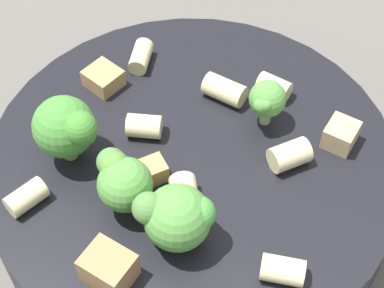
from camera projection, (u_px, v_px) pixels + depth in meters
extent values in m
plane|color=#5B5651|center=(192.00, 189.00, 0.45)|extent=(2.00, 2.00, 0.00)
cylinder|color=black|center=(192.00, 172.00, 0.43)|extent=(0.27, 0.27, 0.04)
cylinder|color=silver|center=(192.00, 156.00, 0.42)|extent=(0.24, 0.24, 0.01)
torus|color=black|center=(192.00, 156.00, 0.42)|extent=(0.26, 0.26, 0.00)
cylinder|color=#9EC175|center=(265.00, 114.00, 0.43)|extent=(0.01, 0.01, 0.01)
sphere|color=#569942|center=(268.00, 99.00, 0.42)|extent=(0.02, 0.02, 0.02)
sphere|color=#4B8F3A|center=(274.00, 90.00, 0.42)|extent=(0.01, 0.01, 0.01)
sphere|color=#538F45|center=(261.00, 106.00, 0.41)|extent=(0.01, 0.01, 0.01)
sphere|color=#579E42|center=(265.00, 105.00, 0.41)|extent=(0.01, 0.01, 0.01)
cylinder|color=#9EC175|center=(127.00, 201.00, 0.38)|extent=(0.01, 0.01, 0.01)
sphere|color=#569942|center=(125.00, 185.00, 0.37)|extent=(0.03, 0.03, 0.03)
sphere|color=#518743|center=(111.00, 162.00, 0.37)|extent=(0.02, 0.02, 0.02)
sphere|color=#588F39|center=(115.00, 166.00, 0.37)|extent=(0.02, 0.02, 0.02)
cylinder|color=#84AD60|center=(176.00, 235.00, 0.37)|extent=(0.01, 0.01, 0.01)
sphere|color=#569942|center=(176.00, 217.00, 0.36)|extent=(0.04, 0.04, 0.04)
sphere|color=#5A8241|center=(198.00, 220.00, 0.35)|extent=(0.02, 0.02, 0.02)
sphere|color=#4C9D3E|center=(198.00, 213.00, 0.35)|extent=(0.02, 0.02, 0.02)
sphere|color=#51843F|center=(148.00, 208.00, 0.35)|extent=(0.02, 0.02, 0.02)
cylinder|color=#84AD60|center=(69.00, 148.00, 0.41)|extent=(0.01, 0.01, 0.02)
sphere|color=#478E38|center=(64.00, 127.00, 0.39)|extent=(0.04, 0.04, 0.04)
sphere|color=#487C38|center=(83.00, 133.00, 0.38)|extent=(0.02, 0.02, 0.02)
sphere|color=#448B32|center=(80.00, 128.00, 0.38)|extent=(0.02, 0.02, 0.02)
sphere|color=#458F32|center=(78.00, 128.00, 0.38)|extent=(0.02, 0.02, 0.02)
cylinder|color=beige|center=(26.00, 197.00, 0.39)|extent=(0.03, 0.03, 0.01)
cylinder|color=beige|center=(290.00, 155.00, 0.41)|extent=(0.03, 0.03, 0.02)
cylinder|color=beige|center=(189.00, 194.00, 0.39)|extent=(0.02, 0.03, 0.02)
cylinder|color=beige|center=(274.00, 87.00, 0.44)|extent=(0.03, 0.02, 0.01)
cylinder|color=beige|center=(283.00, 270.00, 0.36)|extent=(0.03, 0.02, 0.02)
cylinder|color=beige|center=(144.00, 126.00, 0.42)|extent=(0.02, 0.02, 0.02)
cylinder|color=beige|center=(141.00, 57.00, 0.46)|extent=(0.01, 0.03, 0.01)
cylinder|color=beige|center=(225.00, 90.00, 0.44)|extent=(0.03, 0.03, 0.02)
cube|color=#A87A4C|center=(109.00, 268.00, 0.35)|extent=(0.03, 0.03, 0.02)
cube|color=tan|center=(103.00, 78.00, 0.45)|extent=(0.03, 0.03, 0.01)
cube|color=tan|center=(153.00, 171.00, 0.40)|extent=(0.02, 0.02, 0.01)
cube|color=tan|center=(341.00, 135.00, 0.42)|extent=(0.03, 0.03, 0.02)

